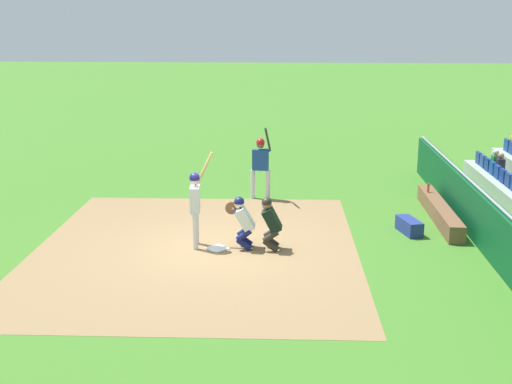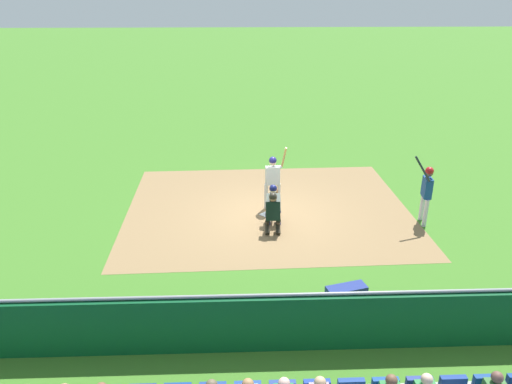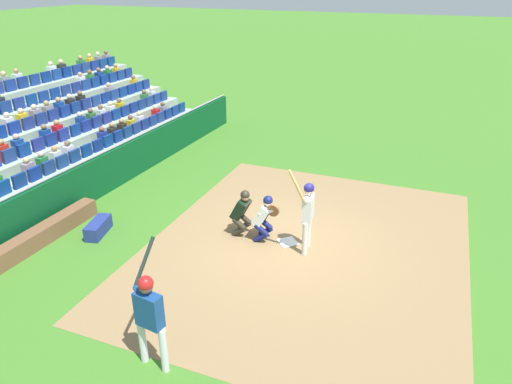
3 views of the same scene
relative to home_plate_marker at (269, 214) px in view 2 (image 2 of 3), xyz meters
name	(u,v)px [view 2 (image 2 of 3)]	position (x,y,z in m)	size (l,w,h in m)	color
ground_plane	(269,215)	(0.00, 0.00, -0.02)	(160.00, 160.00, 0.00)	#3D7424
infield_dirt_patch	(268,208)	(0.00, 0.50, -0.01)	(9.20, 7.52, 0.01)	olive
home_plate_marker	(269,214)	(0.00, 0.00, 0.00)	(0.44, 0.44, 0.02)	white
batter_at_plate	(273,177)	(0.16, 0.52, 1.10)	(0.69, 0.54, 2.22)	silver
catcher_crouching	(273,202)	(0.11, -0.59, 0.69)	(0.47, 0.71, 1.27)	#141A54
home_plate_umpire	(273,212)	(0.04, -1.24, 0.68)	(0.47, 0.49, 1.27)	#2A261D
dugout_wall	(288,322)	(0.00, -6.23, 0.61)	(17.64, 0.24, 1.31)	#0A4723
dugout_bench	(417,318)	(2.83, -5.68, 0.20)	(4.39, 0.40, 0.44)	brown
water_bottle_on_bench	(474,300)	(4.06, -5.59, 0.56)	(0.07, 0.07, 0.27)	#CF5228
equipment_duffel_bag	(346,293)	(1.52, -4.68, 0.17)	(0.94, 0.36, 0.37)	navy
on_deck_batter	(427,188)	(4.73, -0.75, 1.14)	(0.71, 0.63, 2.25)	silver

